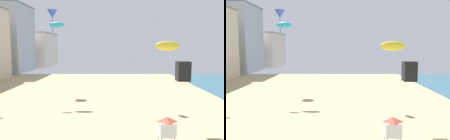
% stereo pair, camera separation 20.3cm
% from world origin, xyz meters
% --- Properties ---
extents(boardwalk_hotel_far, '(13.74, 14.52, 19.24)m').
position_xyz_m(boardwalk_hotel_far, '(-27.52, 65.66, 9.63)').
color(boardwalk_hotel_far, '#ADB7C1').
rests_on(boardwalk_hotel_far, ground).
extents(boardwalk_hotel_distant, '(18.15, 18.21, 12.24)m').
position_xyz_m(boardwalk_hotel_distant, '(-27.52, 84.07, 6.13)').
color(boardwalk_hotel_distant, silver).
rests_on(boardwalk_hotel_distant, ground).
extents(lifeguard_stand, '(1.10, 1.10, 2.55)m').
position_xyz_m(lifeguard_stand, '(7.55, 14.63, 1.84)').
color(lifeguard_stand, white).
rests_on(lifeguard_stand, ground).
extents(kite_yellow_parafoil, '(1.56, 0.43, 0.61)m').
position_xyz_m(kite_yellow_parafoil, '(7.26, 13.89, 7.48)').
color(kite_yellow_parafoil, yellow).
extents(kite_black_box_3, '(1.11, 1.11, 1.75)m').
position_xyz_m(kite_black_box_3, '(10.01, 19.24, 5.24)').
color(kite_black_box_3, black).
extents(kite_blue_delta_2, '(1.70, 1.70, 3.86)m').
position_xyz_m(kite_blue_delta_2, '(-6.43, 38.62, 12.88)').
color(kite_blue_delta_2, blue).
extents(kite_cyan_parafoil, '(2.10, 0.58, 0.82)m').
position_xyz_m(kite_cyan_parafoil, '(-3.92, 31.12, 10.36)').
color(kite_cyan_parafoil, '#2DB7CC').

